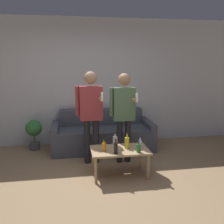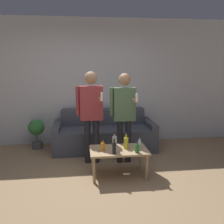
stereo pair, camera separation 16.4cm
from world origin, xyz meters
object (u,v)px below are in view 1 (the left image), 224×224
(bottle_orange, at_px, (127,142))
(person_standing_left, at_px, (91,110))
(person_standing_right, at_px, (124,110))
(couch, at_px, (102,135))
(coffee_table, at_px, (120,152))

(bottle_orange, relative_size, person_standing_left, 0.15)
(bottle_orange, bearing_deg, person_standing_right, 84.10)
(bottle_orange, height_order, person_standing_left, person_standing_left)
(couch, distance_m, bottle_orange, 1.34)
(bottle_orange, xyz_separation_m, person_standing_right, (0.05, 0.51, 0.42))
(couch, height_order, bottle_orange, couch)
(bottle_orange, xyz_separation_m, person_standing_left, (-0.52, 0.56, 0.44))
(coffee_table, distance_m, bottle_orange, 0.19)
(coffee_table, xyz_separation_m, person_standing_right, (0.17, 0.53, 0.57))
(coffee_table, bearing_deg, bottle_orange, 12.05)
(person_standing_left, bearing_deg, couch, 68.54)
(bottle_orange, distance_m, person_standing_right, 0.66)
(couch, distance_m, person_standing_left, 1.04)
(couch, bearing_deg, person_standing_left, -111.46)
(coffee_table, height_order, person_standing_right, person_standing_right)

